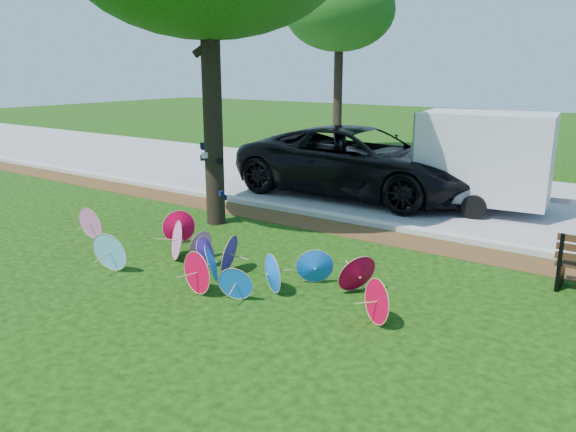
{
  "coord_description": "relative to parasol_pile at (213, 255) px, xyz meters",
  "views": [
    {
      "loc": [
        6.39,
        -6.34,
        3.61
      ],
      "look_at": [
        0.5,
        2.0,
        0.9
      ],
      "focal_mm": 35.0,
      "sensor_mm": 36.0,
      "label": 1
    }
  ],
  "objects": [
    {
      "name": "parasol_pile",
      "position": [
        0.0,
        0.0,
        0.0
      ],
      "size": [
        7.61,
        2.42,
        0.78
      ],
      "color": "red",
      "rests_on": "ground"
    },
    {
      "name": "mulch_strip",
      "position": [
        0.21,
        3.81,
        -0.35
      ],
      "size": [
        90.0,
        1.0,
        0.01
      ],
      "primitive_type": "cube",
      "color": "#472D16",
      "rests_on": "ground"
    },
    {
      "name": "ground",
      "position": [
        0.21,
        -0.69,
        -0.35
      ],
      "size": [
        90.0,
        90.0,
        0.0
      ],
      "primitive_type": "plane",
      "color": "black",
      "rests_on": "ground"
    },
    {
      "name": "curb",
      "position": [
        0.21,
        4.51,
        -0.29
      ],
      "size": [
        90.0,
        0.3,
        0.12
      ],
      "primitive_type": "cube",
      "color": "#B7B5AD",
      "rests_on": "ground"
    },
    {
      "name": "street",
      "position": [
        0.21,
        8.66,
        -0.35
      ],
      "size": [
        90.0,
        8.0,
        0.01
      ],
      "primitive_type": "cube",
      "color": "gray",
      "rests_on": "ground"
    },
    {
      "name": "black_van",
      "position": [
        -0.94,
        7.2,
        0.64
      ],
      "size": [
        7.14,
        3.37,
        1.97
      ],
      "primitive_type": "imported",
      "rotation": [
        0.0,
        0.0,
        1.59
      ],
      "color": "black",
      "rests_on": "ground"
    },
    {
      "name": "cargo_trailer",
      "position": [
        2.51,
        7.48,
        1.06
      ],
      "size": [
        3.39,
        2.38,
        2.81
      ],
      "primitive_type": "cube",
      "rotation": [
        0.0,
        0.0,
        0.13
      ],
      "color": "silver",
      "rests_on": "ground"
    }
  ]
}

